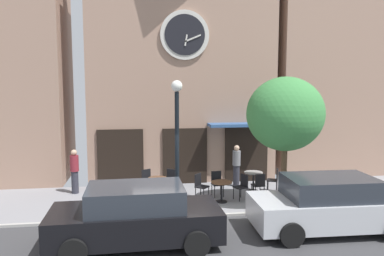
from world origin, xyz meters
name	(u,v)px	position (x,y,z in m)	size (l,w,h in m)	color
ground_plane	(178,233)	(0.00, -1.05, -0.02)	(24.99, 10.55, 0.13)	gray
clock_building	(181,36)	(0.85, 5.57, 6.18)	(7.86, 4.11, 11.93)	#9E7A66
neighbor_building_right	(326,38)	(8.02, 6.38, 6.34)	(5.73, 4.35, 12.67)	#9E7A66
street_lamp	(177,145)	(0.18, 0.79, 2.15)	(0.36, 0.36, 4.23)	black
street_tree	(285,114)	(3.74, 0.66, 3.12)	(2.57, 2.31, 4.35)	brown
cafe_table_center	(107,191)	(-2.14, 1.68, 0.49)	(0.66, 0.66, 0.72)	black
cafe_table_rightmost	(158,184)	(-0.39, 2.20, 0.53)	(0.69, 0.69, 0.75)	black
cafe_table_near_curb	(222,187)	(1.80, 1.45, 0.52)	(0.73, 0.73, 0.72)	black
cafe_table_center_left	(253,178)	(3.31, 2.60, 0.53)	(0.71, 0.71, 0.75)	black
cafe_chair_near_lamp	(170,179)	(0.11, 2.84, 0.53)	(0.56, 0.56, 0.90)	black
cafe_chair_facing_street	(242,185)	(2.60, 1.67, 0.53)	(0.53, 0.53, 0.90)	black
cafe_chair_near_tree	(217,182)	(1.80, 2.24, 0.53)	(0.44, 0.44, 0.90)	black
cafe_chair_mid_row	(275,178)	(4.08, 2.40, 0.53)	(0.53, 0.53, 0.90)	black
cafe_chair_outer	(200,184)	(1.13, 1.96, 0.53)	(0.56, 0.56, 0.90)	black
cafe_chair_by_entrance	(148,179)	(-0.73, 2.92, 0.53)	(0.55, 0.55, 0.90)	black
cafe_chair_corner	(259,184)	(3.25, 1.74, 0.53)	(0.45, 0.45, 0.90)	black
cafe_chair_curbside	(114,196)	(-1.85, 0.94, 0.53)	(0.47, 0.47, 0.90)	black
pedestrian_grey	(236,165)	(2.85, 3.43, 0.86)	(0.34, 0.34, 1.67)	#2D2D38
pedestrian_maroon	(75,171)	(-3.44, 3.30, 0.86)	(0.43, 0.43, 1.67)	#2D2D38
parked_car_black	(136,216)	(-1.15, -1.75, 0.76)	(4.33, 2.08, 1.55)	black
parked_car_silver	(329,205)	(4.19, -1.57, 0.76)	(4.35, 2.11, 1.55)	#B7BABF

